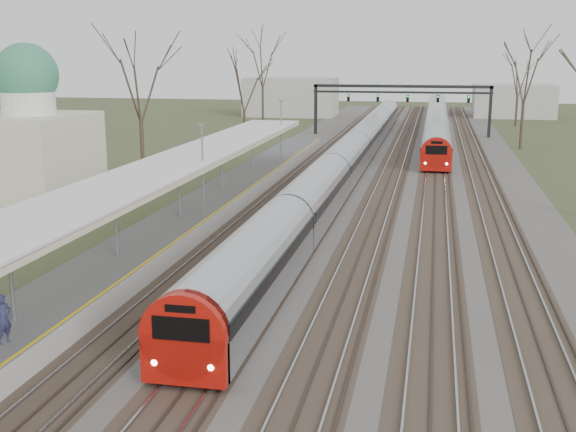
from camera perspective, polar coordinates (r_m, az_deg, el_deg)
name	(u,v)px	position (r m, az deg, el deg)	size (l,w,h in m)	color
track_bed	(381,177)	(58.14, 7.38, 3.11)	(24.00, 160.00, 0.22)	#474442
platform	(201,212)	(42.86, -6.90, 0.30)	(3.50, 69.00, 1.00)	#9E9B93
canopy	(172,166)	(38.06, -9.17, 3.91)	(4.10, 50.00, 3.11)	slate
dome_building	(7,151)	(48.23, -21.30, 4.79)	(10.00, 8.00, 10.30)	beige
signal_gantry	(402,95)	(87.41, 8.98, 9.44)	(21.00, 0.59, 6.08)	black
tree_west_far	(139,77)	(54.55, -11.68, 10.74)	(5.50, 5.50, 11.33)	#2D231C
train_near	(355,149)	(63.94, 5.33, 5.31)	(2.62, 90.21, 3.05)	#AFB1BA
train_far	(437,118)	(96.97, 11.68, 7.61)	(2.62, 75.21, 3.05)	#AFB1BA
passenger	(3,319)	(23.65, -21.57, -7.59)	(0.58, 0.38, 1.58)	#27294D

